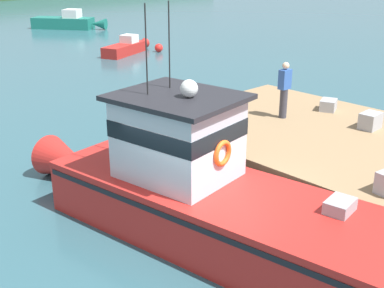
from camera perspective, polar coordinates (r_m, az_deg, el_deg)
The scene contains 10 objects.
ground_plane at distance 10.95m, azimuth 1.12°, elevation -10.55°, with size 200.00×200.00×0.00m, color #2D5660.
dock at distance 13.97m, azimuth 15.32°, elevation 0.69°, with size 6.00×9.00×1.20m.
main_fishing_boat at distance 10.62m, azimuth 1.12°, elevation -5.41°, with size 3.70×9.96×4.80m.
crate_single_by_cleat at distance 14.56m, azimuth 19.51°, elevation 2.49°, with size 0.60×0.44×0.45m, color #9E9EA3.
crate_single_far at distance 15.94m, azimuth 15.16°, elevation 4.28°, with size 0.60×0.44×0.33m, color #9E9EA3.
bait_bucket at distance 13.63m, azimuth 1.98°, elevation 2.26°, with size 0.32×0.32×0.34m, color yellow.
deckhand_by_the_boat at distance 14.74m, azimuth 10.39°, elevation 6.15°, with size 0.36×0.22×1.63m.
moored_boat_outer_mooring at distance 42.72m, azimuth -13.85°, elevation 13.24°, with size 4.51×5.59×1.53m.
moored_boat_mid_harbor at distance 31.22m, azimuth -7.36°, elevation 10.78°, with size 4.27×2.39×1.08m.
mooring_buoy_channel_marker at distance 31.57m, azimuth -3.78°, elevation 10.80°, with size 0.51×0.51×0.51m, color red.
Camera 1 is at (-6.59, -6.64, 5.69)m, focal length 47.18 mm.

